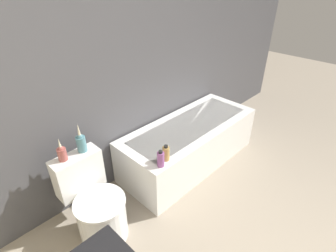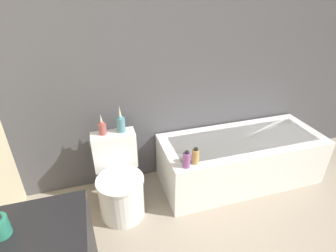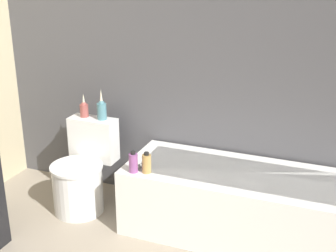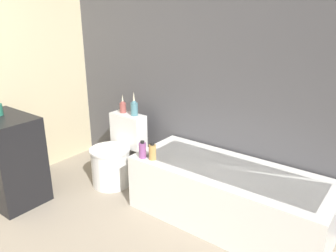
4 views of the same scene
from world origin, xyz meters
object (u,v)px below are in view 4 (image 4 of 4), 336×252
(bathtub, at_px, (228,195))
(vase_gold, at_px, (123,106))
(vase_silver, at_px, (134,107))
(shampoo_bottle_tall, at_px, (143,150))
(toilet, at_px, (116,156))
(shampoo_bottle_short, at_px, (152,152))

(bathtub, distance_m, vase_gold, 1.48)
(vase_silver, height_order, shampoo_bottle_tall, vase_silver)
(vase_gold, distance_m, shampoo_bottle_tall, 0.80)
(vase_silver, xyz_separation_m, shampoo_bottle_tall, (0.48, -0.43, -0.21))
(vase_gold, xyz_separation_m, shampoo_bottle_tall, (0.65, -0.43, -0.20))
(vase_gold, height_order, shampoo_bottle_tall, vase_gold)
(toilet, bearing_deg, vase_gold, 110.55)
(vase_silver, bearing_deg, vase_gold, 179.53)
(shampoo_bottle_tall, height_order, shampoo_bottle_short, shampoo_bottle_tall)
(toilet, relative_size, vase_silver, 2.76)
(shampoo_bottle_tall, bearing_deg, vase_silver, 138.69)
(toilet, bearing_deg, bathtub, 3.04)
(vase_gold, relative_size, vase_silver, 0.78)
(bathtub, distance_m, shampoo_bottle_short, 0.75)
(shampoo_bottle_short, bearing_deg, toilet, 165.13)
(bathtub, distance_m, shampoo_bottle_tall, 0.84)
(vase_gold, distance_m, shampoo_bottle_short, 0.87)
(toilet, distance_m, shampoo_bottle_tall, 0.67)
(vase_silver, bearing_deg, bathtub, -7.29)
(bathtub, height_order, shampoo_bottle_short, shampoo_bottle_short)
(shampoo_bottle_tall, bearing_deg, shampoo_bottle_short, 16.33)
(vase_gold, bearing_deg, shampoo_bottle_tall, -33.20)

